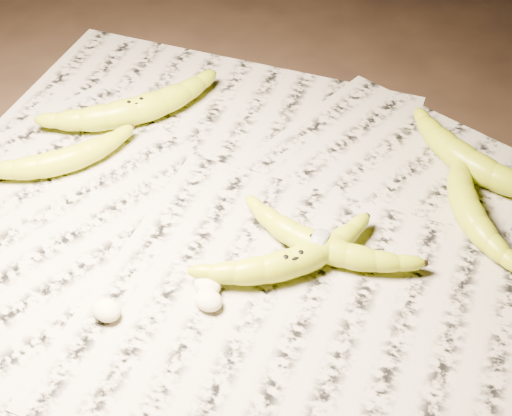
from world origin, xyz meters
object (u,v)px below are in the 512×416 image
Objects in this scene: banana_center at (292,261)px; banana_taped at (320,244)px; banana_left_a at (136,108)px; banana_left_b at (61,159)px; banana_upper_a at (470,160)px; banana_upper_b at (467,206)px.

banana_taped is (0.01, 0.04, -0.00)m from banana_center.
banana_center is (0.32, -0.11, -0.00)m from banana_left_a.
banana_left_b and banana_taped have the same top height.
banana_center reaches higher than banana_left_b.
banana_center reaches higher than banana_taped.
banana_taped is (0.33, -0.07, -0.00)m from banana_left_a.
banana_left_b is at bearing -130.78° from banana_upper_a.
banana_left_a is at bearing -144.09° from banana_upper_a.
banana_taped is 0.24m from banana_upper_a.
banana_left_b is 0.91× the size of banana_center.
banana_left_a reaches higher than banana_upper_a.
banana_upper_a is 0.08m from banana_upper_b.
banana_upper_b is at bearing -33.84° from banana_left_b.
banana_center is at bearing -78.23° from banana_left_a.
banana_left_b is 1.00× the size of banana_upper_b.
banana_left_b is 0.51m from banana_upper_a.
banana_center is at bearing -113.67° from banana_taped.
banana_left_b is at bearing -176.11° from banana_taped.
banana_left_a is 0.45m from banana_upper_b.
banana_left_b is at bearing -154.14° from banana_left_a.
banana_center is at bearing -94.58° from banana_upper_a.
banana_left_b is 0.33m from banana_center.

